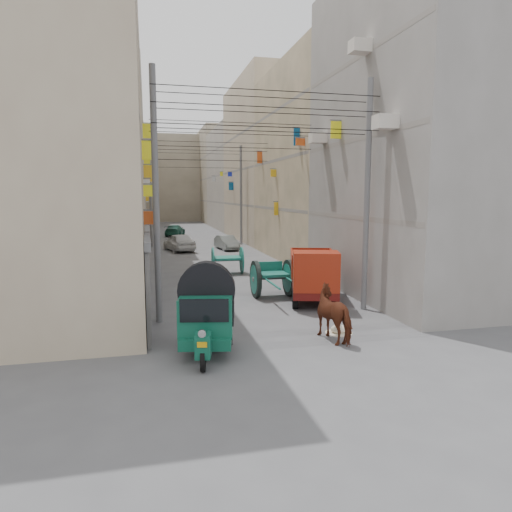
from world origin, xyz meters
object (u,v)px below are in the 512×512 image
object	(u,v)px
distant_car_white	(179,242)
distant_car_green	(175,230)
mini_truck	(314,277)
tonga_cart	(272,278)
distant_car_grey	(227,243)
feed_sack	(339,329)
horse	(337,314)
auto_rickshaw	(207,312)
second_cart	(227,260)

from	to	relation	value
distant_car_white	distant_car_green	size ratio (longest dim) A/B	1.02
mini_truck	distant_car_white	xyz separation A→B (m)	(-3.84, 17.53, -0.35)
tonga_cart	distant_car_grey	world-z (taller)	tonga_cart
feed_sack	horse	size ratio (longest dim) A/B	0.28
auto_rickshaw	feed_sack	bearing A→B (deg)	22.28
auto_rickshaw	horse	size ratio (longest dim) A/B	1.50
auto_rickshaw	feed_sack	xyz separation A→B (m)	(4.02, 0.75, -0.95)
tonga_cart	mini_truck	size ratio (longest dim) A/B	0.82
mini_truck	horse	size ratio (longest dim) A/B	2.25
distant_car_green	mini_truck	bearing A→B (deg)	110.67
distant_car_white	distant_car_green	world-z (taller)	distant_car_white
second_cart	horse	distance (m)	11.51
auto_rickshaw	horse	xyz separation A→B (m)	(3.70, 0.21, -0.32)
distant_car_grey	auto_rickshaw	bearing A→B (deg)	-108.77
feed_sack	distant_car_grey	size ratio (longest dim) A/B	0.16
distant_car_grey	distant_car_green	world-z (taller)	distant_car_green
tonga_cart	second_cart	size ratio (longest dim) A/B	1.99
tonga_cart	mini_truck	xyz separation A→B (m)	(1.22, -1.46, 0.22)
distant_car_white	distant_car_grey	size ratio (longest dim) A/B	1.19
feed_sack	second_cart	bearing A→B (deg)	97.67
mini_truck	horse	distance (m)	4.33
auto_rickshaw	horse	world-z (taller)	auto_rickshaw
horse	distant_car_grey	bearing A→B (deg)	-104.62
mini_truck	feed_sack	xyz separation A→B (m)	(-0.58, -3.69, -0.87)
feed_sack	horse	xyz separation A→B (m)	(-0.32, -0.54, 0.63)
second_cart	distant_car_white	distance (m)	10.46
auto_rickshaw	second_cart	distance (m)	11.95
feed_sack	auto_rickshaw	bearing A→B (deg)	-169.43
second_cart	distant_car_green	xyz separation A→B (m)	(-1.35, 22.87, -0.20)
mini_truck	second_cart	distance (m)	7.52
tonga_cart	distant_car_grey	bearing A→B (deg)	86.92
auto_rickshaw	tonga_cart	world-z (taller)	auto_rickshaw
second_cart	distant_car_green	bearing A→B (deg)	96.96
second_cart	distant_car_green	world-z (taller)	second_cart
auto_rickshaw	distant_car_green	distance (m)	34.56
tonga_cart	horse	bearing A→B (deg)	-86.76
feed_sack	distant_car_green	distance (m)	33.91
auto_rickshaw	distant_car_white	bearing A→B (deg)	99.73
feed_sack	distant_car_green	xyz separation A→B (m)	(-2.83, 33.79, 0.42)
horse	feed_sack	bearing A→B (deg)	-133.73
auto_rickshaw	distant_car_grey	distance (m)	22.43
second_cart	distant_car_grey	world-z (taller)	second_cart
mini_truck	horse	world-z (taller)	mini_truck
distant_car_grey	feed_sack	bearing A→B (deg)	-98.47
second_cart	horse	xyz separation A→B (m)	(1.15, -11.46, 0.01)
auto_rickshaw	distant_car_white	size ratio (longest dim) A/B	0.70
distant_car_white	distant_car_grey	bearing A→B (deg)	166.56
auto_rickshaw	distant_car_grey	world-z (taller)	auto_rickshaw
auto_rickshaw	horse	distance (m)	3.72
mini_truck	auto_rickshaw	bearing A→B (deg)	-119.48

